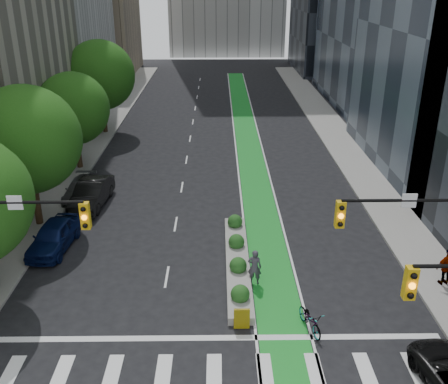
{
  "coord_description": "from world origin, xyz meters",
  "views": [
    {
      "loc": [
        0.2,
        -16.02,
        14.33
      ],
      "look_at": [
        0.52,
        10.13,
        3.0
      ],
      "focal_mm": 40.0,
      "sensor_mm": 36.0,
      "label": 1
    }
  ],
  "objects_px": {
    "median_planter": "(237,260)",
    "cyclist": "(255,267)",
    "parked_car_left_mid": "(91,194)",
    "parked_car_left_far": "(80,189)",
    "bicycle": "(310,319)",
    "pedestrian_far": "(447,267)",
    "parked_car_left_near": "(54,236)"
  },
  "relations": [
    {
      "from": "bicycle",
      "to": "parked_car_left_near",
      "type": "xyz_separation_m",
      "value": [
        -13.35,
        7.29,
        0.27
      ]
    },
    {
      "from": "bicycle",
      "to": "parked_car_left_near",
      "type": "distance_m",
      "value": 15.22
    },
    {
      "from": "parked_car_left_near",
      "to": "parked_car_left_mid",
      "type": "xyz_separation_m",
      "value": [
        0.79,
        5.85,
        0.06
      ]
    },
    {
      "from": "bicycle",
      "to": "median_planter",
      "type": "bearing_deg",
      "value": 102.83
    },
    {
      "from": "parked_car_left_near",
      "to": "pedestrian_far",
      "type": "distance_m",
      "value": 21.05
    },
    {
      "from": "bicycle",
      "to": "parked_car_left_mid",
      "type": "relative_size",
      "value": 0.39
    },
    {
      "from": "median_planter",
      "to": "parked_car_left_near",
      "type": "xyz_separation_m",
      "value": [
        -10.35,
        1.99,
        0.43
      ]
    },
    {
      "from": "bicycle",
      "to": "parked_car_left_mid",
      "type": "height_order",
      "value": "parked_car_left_mid"
    },
    {
      "from": "parked_car_left_mid",
      "to": "parked_car_left_far",
      "type": "height_order",
      "value": "parked_car_left_mid"
    },
    {
      "from": "bicycle",
      "to": "parked_car_left_far",
      "type": "height_order",
      "value": "parked_car_left_far"
    },
    {
      "from": "cyclist",
      "to": "parked_car_left_near",
      "type": "height_order",
      "value": "cyclist"
    },
    {
      "from": "pedestrian_far",
      "to": "parked_car_left_mid",
      "type": "bearing_deg",
      "value": -36.86
    },
    {
      "from": "bicycle",
      "to": "pedestrian_far",
      "type": "distance_m",
      "value": 8.01
    },
    {
      "from": "cyclist",
      "to": "parked_car_left_far",
      "type": "relative_size",
      "value": 0.44
    },
    {
      "from": "median_planter",
      "to": "parked_car_left_mid",
      "type": "height_order",
      "value": "parked_car_left_mid"
    },
    {
      "from": "bicycle",
      "to": "cyclist",
      "type": "distance_m",
      "value": 4.27
    },
    {
      "from": "median_planter",
      "to": "parked_car_left_mid",
      "type": "relative_size",
      "value": 1.97
    },
    {
      "from": "median_planter",
      "to": "bicycle",
      "type": "xyz_separation_m",
      "value": [
        3.0,
        -5.3,
        0.16
      ]
    },
    {
      "from": "parked_car_left_far",
      "to": "median_planter",
      "type": "bearing_deg",
      "value": -40.28
    },
    {
      "from": "parked_car_left_near",
      "to": "cyclist",
      "type": "bearing_deg",
      "value": -12.97
    },
    {
      "from": "parked_car_left_mid",
      "to": "parked_car_left_far",
      "type": "xyz_separation_m",
      "value": [
        -1.13,
        1.32,
        -0.23
      ]
    },
    {
      "from": "bicycle",
      "to": "cyclist",
      "type": "xyz_separation_m",
      "value": [
        -2.2,
        3.64,
        0.42
      ]
    },
    {
      "from": "median_planter",
      "to": "parked_car_left_far",
      "type": "relative_size",
      "value": 2.35
    },
    {
      "from": "pedestrian_far",
      "to": "cyclist",
      "type": "bearing_deg",
      "value": -12.77
    },
    {
      "from": "parked_car_left_near",
      "to": "parked_car_left_mid",
      "type": "bearing_deg",
      "value": 87.52
    },
    {
      "from": "cyclist",
      "to": "parked_car_left_mid",
      "type": "distance_m",
      "value": 14.07
    },
    {
      "from": "pedestrian_far",
      "to": "bicycle",
      "type": "bearing_deg",
      "value": 13.57
    },
    {
      "from": "median_planter",
      "to": "cyclist",
      "type": "relative_size",
      "value": 5.38
    },
    {
      "from": "cyclist",
      "to": "parked_car_left_far",
      "type": "height_order",
      "value": "cyclist"
    },
    {
      "from": "cyclist",
      "to": "parked_car_left_far",
      "type": "bearing_deg",
      "value": -31.96
    },
    {
      "from": "bicycle",
      "to": "pedestrian_far",
      "type": "relative_size",
      "value": 1.04
    },
    {
      "from": "bicycle",
      "to": "cyclist",
      "type": "height_order",
      "value": "cyclist"
    }
  ]
}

